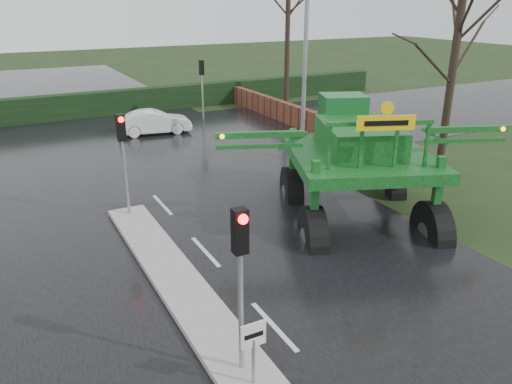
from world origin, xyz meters
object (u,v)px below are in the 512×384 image
traffic_signal_far (202,76)px  crop_sprayer (314,159)px  white_sedan (155,134)px  traffic_signal_mid (123,143)px  keep_left_sign (253,344)px  traffic_signal_near (240,257)px  street_light_right (301,20)px

traffic_signal_far → crop_sprayer: (-3.18, -16.54, -0.08)m
traffic_signal_far → white_sedan: traffic_signal_far is taller
traffic_signal_mid → white_sedan: 11.52m
traffic_signal_mid → crop_sprayer: size_ratio=0.40×
keep_left_sign → traffic_signal_far: bearing=70.1°
traffic_signal_near → crop_sprayer: crop_sprayer is taller
traffic_signal_near → white_sedan: bearing=77.8°
traffic_signal_mid → crop_sprayer: crop_sprayer is taller
traffic_signal_near → traffic_signal_far: size_ratio=1.00×
traffic_signal_far → street_light_right: 8.86m
traffic_signal_near → street_light_right: 16.46m
traffic_signal_mid → traffic_signal_near: bearing=-90.0°
traffic_signal_mid → crop_sprayer: bearing=-41.1°
traffic_signal_near → traffic_signal_far: 22.42m
traffic_signal_mid → street_light_right: bearing=25.4°
traffic_signal_far → crop_sprayer: crop_sprayer is taller
keep_left_sign → white_sedan: 19.90m
keep_left_sign → traffic_signal_near: size_ratio=0.38×
traffic_signal_near → traffic_signal_far: same height
street_light_right → crop_sprayer: (-4.88, -8.54, -3.48)m
traffic_signal_near → white_sedan: size_ratio=0.91×
keep_left_sign → traffic_signal_mid: (0.00, 8.99, 1.53)m
keep_left_sign → traffic_signal_far: size_ratio=0.38×
traffic_signal_mid → traffic_signal_far: size_ratio=1.00×
traffic_signal_far → crop_sprayer: size_ratio=0.40×
traffic_signal_far → street_light_right: size_ratio=0.35×
street_light_right → crop_sprayer: bearing=-119.8°
street_light_right → crop_sprayer: street_light_right is taller
traffic_signal_far → crop_sprayer: 16.85m
street_light_right → keep_left_sign: bearing=-125.1°
street_light_right → white_sedan: bearing=132.2°
traffic_signal_far → white_sedan: bearing=29.3°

